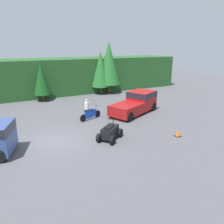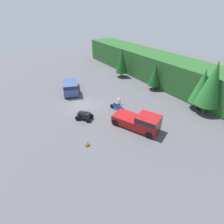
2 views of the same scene
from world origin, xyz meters
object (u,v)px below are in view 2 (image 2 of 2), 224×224
Objects in this scene: pickup_truck_red at (140,121)px; dirt_bike at (117,107)px; rider_person at (119,103)px; pickup_truck_second at (71,86)px; quad_atv at (84,116)px; traffic_cone at (88,144)px.

pickup_truck_red is 2.58× the size of dirt_bike.
pickup_truck_red is 4.97m from rider_person.
pickup_truck_second is at bearing 168.23° from pickup_truck_red.
rider_person is at bearing 47.87° from quad_atv.
pickup_truck_red is 4.81m from dirt_bike.
pickup_truck_second is 3.54× the size of rider_person.
dirt_bike is 0.66m from rider_person.
quad_atv is 4.21× the size of traffic_cone.
rider_person is (-4.94, 0.56, -0.08)m from pickup_truck_red.
rider_person is 3.18× the size of traffic_cone.
pickup_truck_second is 13.30m from traffic_cone.
traffic_cone is at bearing -120.02° from pickup_truck_red.
pickup_truck_red is at bearing -21.94° from dirt_bike.
rider_person is at bearing 149.54° from pickup_truck_red.
rider_person reaches higher than quad_atv.
pickup_truck_second reaches higher than rider_person.
dirt_bike is (-4.78, 0.14, -0.57)m from pickup_truck_red.
rider_person is at bearing 121.95° from traffic_cone.
pickup_truck_red reaches higher than dirt_bike.
dirt_bike is at bearing 154.34° from pickup_truck_red.
pickup_truck_red is 6.38m from traffic_cone.
quad_atv is at bearing 158.52° from traffic_cone.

